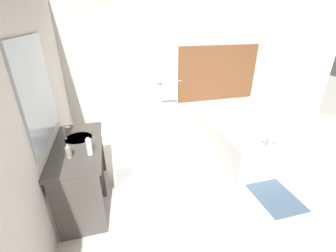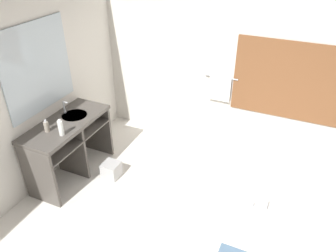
# 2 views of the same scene
# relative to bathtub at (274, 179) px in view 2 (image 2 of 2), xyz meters

# --- Properties ---
(ground_plane) EXTENTS (16.00, 16.00, 0.00)m
(ground_plane) POSITION_rel_bathtub_xyz_m (-0.73, -1.25, -0.30)
(ground_plane) COLOR silver
(ground_plane) RESTS_ON ground
(wall_back_with_blinds) EXTENTS (7.40, 0.13, 2.70)m
(wall_back_with_blinds) POSITION_rel_bathtub_xyz_m (-0.71, 0.98, 1.05)
(wall_back_with_blinds) COLOR silver
(wall_back_with_blinds) RESTS_ON ground_plane
(wall_left_with_mirror) EXTENTS (0.08, 7.40, 2.70)m
(wall_left_with_mirror) POSITION_rel_bathtub_xyz_m (-2.96, -1.24, 1.06)
(wall_left_with_mirror) COLOR silver
(wall_left_with_mirror) RESTS_ON ground_plane
(vanity_counter) EXTENTS (0.56, 1.26, 0.86)m
(vanity_counter) POSITION_rel_bathtub_xyz_m (-2.64, -0.65, 0.32)
(vanity_counter) COLOR #4C4742
(vanity_counter) RESTS_ON ground_plane
(sink_faucet) EXTENTS (0.09, 0.04, 0.18)m
(sink_faucet) POSITION_rel_bathtub_xyz_m (-2.79, -0.48, 0.65)
(sink_faucet) COLOR silver
(sink_faucet) RESTS_ON vanity_counter
(bathtub) EXTENTS (0.96, 1.89, 0.66)m
(bathtub) POSITION_rel_bathtub_xyz_m (0.00, 0.00, 0.00)
(bathtub) COLOR white
(bathtub) RESTS_ON ground_plane
(water_bottle_1) EXTENTS (0.06, 0.06, 0.22)m
(water_bottle_1) POSITION_rel_bathtub_xyz_m (-2.47, -0.94, 0.66)
(water_bottle_1) COLOR silver
(water_bottle_1) RESTS_ON vanity_counter
(soap_dispenser) EXTENTS (0.06, 0.06, 0.16)m
(soap_dispenser) POSITION_rel_bathtub_xyz_m (-2.69, -0.95, 0.63)
(soap_dispenser) COLOR gray
(soap_dispenser) RESTS_ON vanity_counter
(waste_bin) EXTENTS (0.23, 0.23, 0.23)m
(waste_bin) POSITION_rel_bathtub_xyz_m (-2.12, -0.51, -0.19)
(waste_bin) COLOR #B2B2B2
(waste_bin) RESTS_ON ground_plane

